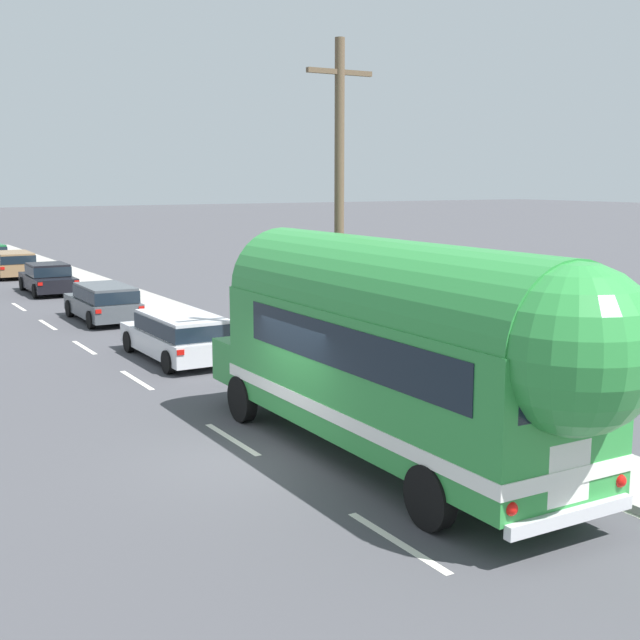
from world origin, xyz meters
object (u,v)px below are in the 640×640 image
car_second (104,300)px  car_lead (180,333)px  painted_bus (404,344)px  utility_pole (339,210)px  car_fourth (13,263)px  car_third (48,277)px

car_second → car_lead: bearing=-90.7°
painted_bus → car_second: (0.10, 18.56, -1.52)m
utility_pole → car_lead: bearing=116.6°
painted_bus → car_second: painted_bus is taller
utility_pole → car_fourth: 29.23m
painted_bus → car_lead: bearing=90.0°
utility_pole → painted_bus: (-2.41, -6.01, -2.12)m
painted_bus → car_third: size_ratio=2.49×
utility_pole → painted_bus: bearing=-111.8°
utility_pole → car_lead: utility_pole is taller
utility_pole → car_lead: (-2.40, 4.79, -3.63)m
car_lead → utility_pole: bearing=-63.4°
utility_pole → car_fourth: bearing=94.6°
painted_bus → utility_pole: bearing=68.2°
car_second → car_third: bearing=89.5°
utility_pole → car_third: size_ratio=1.90×
painted_bus → car_lead: painted_bus is taller
painted_bus → car_fourth: (0.08, 34.92, -1.51)m
car_lead → car_third: bearing=89.4°
car_third → car_fourth: (-0.11, 7.35, 0.06)m
car_lead → car_fourth: bearing=89.8°
utility_pole → painted_bus: utility_pole is taller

